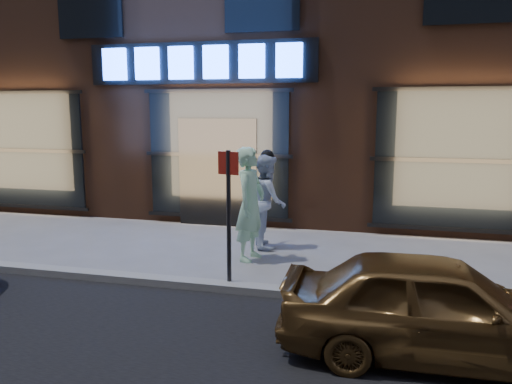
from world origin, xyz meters
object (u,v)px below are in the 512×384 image
gold_sedan (438,307)px  man_bowtie (250,204)px  man_cap (267,201)px  sign_post (229,207)px

gold_sedan → man_bowtie: bearing=42.5°
man_cap → man_bowtie: bearing=153.2°
man_bowtie → gold_sedan: man_bowtie is taller
gold_sedan → sign_post: 3.15m
man_bowtie → man_cap: bearing=5.1°
man_bowtie → man_cap: (0.10, 0.89, -0.10)m
man_bowtie → man_cap: man_bowtie is taller
gold_sedan → sign_post: (-2.73, 1.44, 0.67)m
man_bowtie → man_cap: size_ratio=1.11×
man_bowtie → gold_sedan: (2.80, -2.93, -0.42)m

